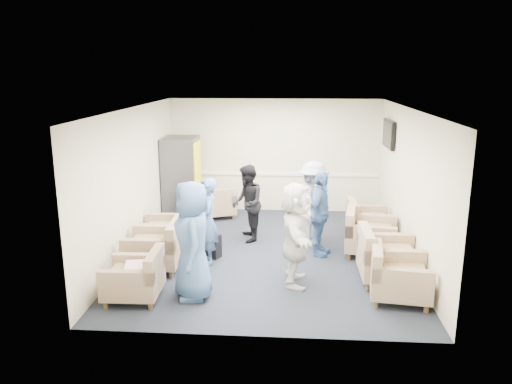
# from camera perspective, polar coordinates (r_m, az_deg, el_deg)

# --- Properties ---
(floor) EXTENTS (6.00, 6.00, 0.00)m
(floor) POSITION_cam_1_polar(r_m,az_deg,el_deg) (9.45, 1.39, -7.04)
(floor) COLOR black
(floor) RESTS_ON ground
(ceiling) EXTENTS (6.00, 6.00, 0.00)m
(ceiling) POSITION_cam_1_polar(r_m,az_deg,el_deg) (8.85, 1.49, 9.51)
(ceiling) COLOR white
(ceiling) RESTS_ON back_wall
(back_wall) EXTENTS (5.00, 0.02, 2.70)m
(back_wall) POSITION_cam_1_polar(r_m,az_deg,el_deg) (12.00, 2.11, 4.17)
(back_wall) COLOR beige
(back_wall) RESTS_ON floor
(front_wall) EXTENTS (5.00, 0.02, 2.70)m
(front_wall) POSITION_cam_1_polar(r_m,az_deg,el_deg) (6.17, 0.13, -5.26)
(front_wall) COLOR beige
(front_wall) RESTS_ON floor
(left_wall) EXTENTS (0.02, 6.00, 2.70)m
(left_wall) POSITION_cam_1_polar(r_m,az_deg,el_deg) (9.50, -13.80, 1.18)
(left_wall) COLOR beige
(left_wall) RESTS_ON floor
(right_wall) EXTENTS (0.02, 6.00, 2.70)m
(right_wall) POSITION_cam_1_polar(r_m,az_deg,el_deg) (9.29, 17.04, 0.68)
(right_wall) COLOR beige
(right_wall) RESTS_ON floor
(chair_rail) EXTENTS (4.98, 0.04, 0.06)m
(chair_rail) POSITION_cam_1_polar(r_m,az_deg,el_deg) (12.06, 2.09, 2.04)
(chair_rail) COLOR white
(chair_rail) RESTS_ON back_wall
(tv) EXTENTS (0.10, 1.00, 0.58)m
(tv) POSITION_cam_1_polar(r_m,az_deg,el_deg) (10.89, 14.92, 6.42)
(tv) COLOR black
(tv) RESTS_ON right_wall
(armchair_left_near) EXTENTS (0.83, 0.83, 0.64)m
(armchair_left_near) POSITION_cam_1_polar(r_m,az_deg,el_deg) (7.78, -13.45, -9.63)
(armchair_left_near) COLOR #91775D
(armchair_left_near) RESTS_ON floor
(armchair_left_mid) EXTENTS (0.93, 0.93, 0.73)m
(armchair_left_mid) POSITION_cam_1_polar(r_m,az_deg,el_deg) (8.80, -11.19, -6.39)
(armchair_left_mid) COLOR #91775D
(armchair_left_mid) RESTS_ON floor
(armchair_left_far) EXTENTS (0.87, 0.87, 0.64)m
(armchair_left_far) POSITION_cam_1_polar(r_m,az_deg,el_deg) (9.80, -10.13, -4.50)
(armchair_left_far) COLOR #91775D
(armchair_left_far) RESTS_ON floor
(armchair_right_near) EXTENTS (0.97, 0.97, 0.69)m
(armchair_right_near) POSITION_cam_1_polar(r_m,az_deg,el_deg) (7.84, 15.72, -9.40)
(armchair_right_near) COLOR #91775D
(armchair_right_near) RESTS_ON floor
(armchair_right_midnear) EXTENTS (0.94, 0.94, 0.75)m
(armchair_right_midnear) POSITION_cam_1_polar(r_m,az_deg,el_deg) (8.42, 14.54, -7.47)
(armchair_right_midnear) COLOR #91775D
(armchair_right_midnear) RESTS_ON floor
(armchair_right_midfar) EXTENTS (1.04, 1.04, 0.73)m
(armchair_right_midfar) POSITION_cam_1_polar(r_m,az_deg,el_deg) (9.54, 12.59, -4.87)
(armchair_right_midfar) COLOR #91775D
(armchair_right_midfar) RESTS_ON floor
(armchair_right_far) EXTENTS (0.88, 0.88, 0.68)m
(armchair_right_far) POSITION_cam_1_polar(r_m,az_deg,el_deg) (10.36, 12.51, -3.50)
(armchair_right_far) COLOR #91775D
(armchair_right_far) RESTS_ON floor
(armchair_corner) EXTENTS (1.01, 1.01, 0.62)m
(armchair_corner) POSITION_cam_1_polar(r_m,az_deg,el_deg) (11.63, -4.44, -1.43)
(armchair_corner) COLOR #91775D
(armchair_corner) RESTS_ON floor
(vending_machine) EXTENTS (0.76, 0.89, 1.88)m
(vending_machine) POSITION_cam_1_polar(r_m,az_deg,el_deg) (11.56, -8.48, 1.59)
(vending_machine) COLOR #4E4E55
(vending_machine) RESTS_ON floor
(backpack) EXTENTS (0.36, 0.32, 0.52)m
(backpack) POSITION_cam_1_polar(r_m,az_deg,el_deg) (9.22, -5.07, -5.87)
(backpack) COLOR black
(backpack) RESTS_ON floor
(pillow) EXTENTS (0.40, 0.48, 0.12)m
(pillow) POSITION_cam_1_polar(r_m,az_deg,el_deg) (7.72, -13.57, -8.50)
(pillow) COLOR white
(pillow) RESTS_ON armchair_left_near
(person_front_left) EXTENTS (0.81, 1.01, 1.80)m
(person_front_left) POSITION_cam_1_polar(r_m,az_deg,el_deg) (7.48, -7.30, -5.53)
(person_front_left) COLOR #3F6297
(person_front_left) RESTS_ON floor
(person_mid_left) EXTENTS (0.51, 0.64, 1.55)m
(person_mid_left) POSITION_cam_1_polar(r_m,az_deg,el_deg) (8.79, -5.60, -3.37)
(person_mid_left) COLOR #3F6297
(person_mid_left) RESTS_ON floor
(person_back_left) EXTENTS (0.71, 0.84, 1.54)m
(person_back_left) POSITION_cam_1_polar(r_m,az_deg,el_deg) (9.92, -1.00, -1.32)
(person_back_left) COLOR black
(person_back_left) RESTS_ON floor
(person_back_right) EXTENTS (0.77, 1.14, 1.64)m
(person_back_right) POSITION_cam_1_polar(r_m,az_deg,el_deg) (9.86, 6.53, -1.21)
(person_back_right) COLOR beige
(person_back_right) RESTS_ON floor
(person_mid_right) EXTENTS (0.68, 1.00, 1.58)m
(person_mid_right) POSITION_cam_1_polar(r_m,az_deg,el_deg) (9.23, 7.30, -2.48)
(person_mid_right) COLOR #3F6297
(person_mid_right) RESTS_ON floor
(person_front_right) EXTENTS (0.53, 1.56, 1.68)m
(person_front_right) POSITION_cam_1_polar(r_m,az_deg,el_deg) (7.93, 4.59, -4.81)
(person_front_right) COLOR silver
(person_front_right) RESTS_ON floor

